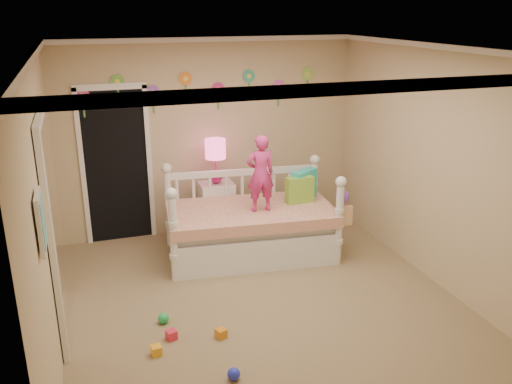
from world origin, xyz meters
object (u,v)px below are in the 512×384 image
object	(u,v)px
nightstand	(217,209)
table_lamp	(215,154)
child	(260,174)
daybed	(250,213)

from	to	relation	value
nightstand	table_lamp	world-z (taller)	table_lamp
nightstand	child	bearing A→B (deg)	-68.70
table_lamp	daybed	bearing A→B (deg)	-71.29
child	table_lamp	bearing A→B (deg)	-67.67
nightstand	table_lamp	size ratio (longest dim) A/B	1.25
daybed	nightstand	size ratio (longest dim) A/B	2.77
daybed	table_lamp	xyz separation A→B (m)	(-0.24, 0.72, 0.58)
daybed	table_lamp	size ratio (longest dim) A/B	3.46
child	table_lamp	distance (m)	0.91
child	nightstand	xyz separation A→B (m)	(-0.33, 0.84, -0.72)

